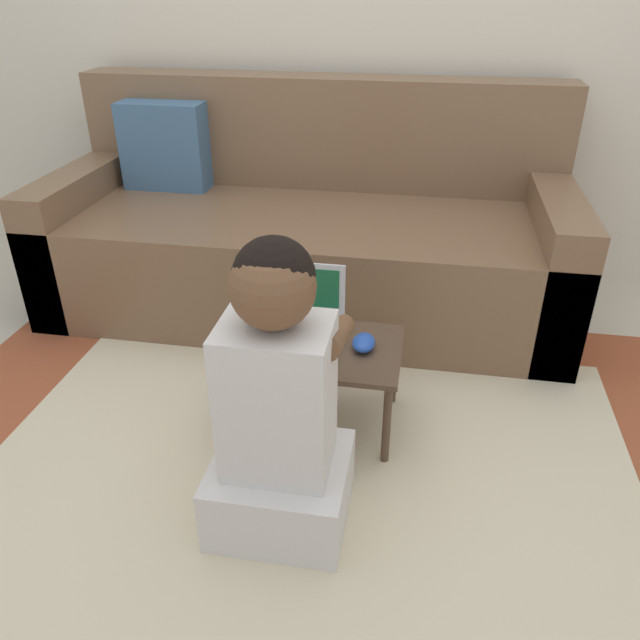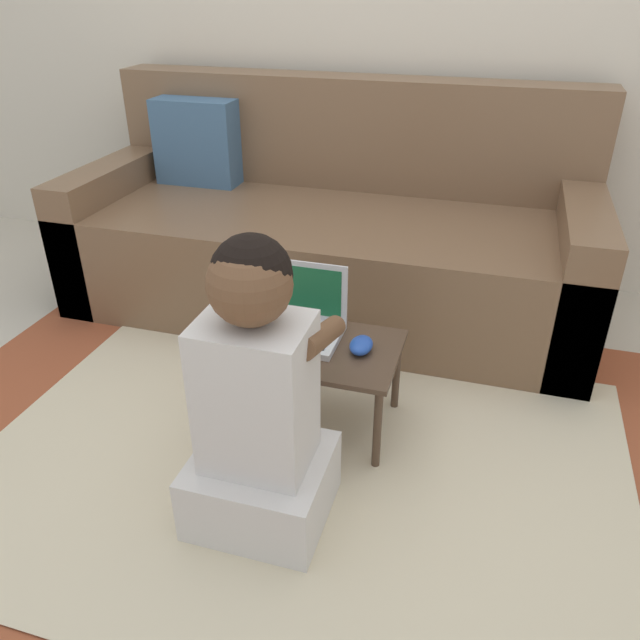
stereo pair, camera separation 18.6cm
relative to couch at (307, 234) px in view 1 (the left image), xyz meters
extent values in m
plane|color=beige|center=(0.19, -0.99, -0.30)|extent=(16.00, 16.00, 0.00)
cube|color=#9E4C2D|center=(0.20, -1.05, -0.29)|extent=(2.58, 1.88, 0.01)
cube|color=beige|center=(0.20, -1.05, -0.29)|extent=(1.86, 1.35, 0.00)
cube|color=brown|center=(0.01, -0.06, -0.09)|extent=(2.06, 0.88, 0.43)
cube|color=brown|center=(0.01, 0.29, 0.35)|extent=(2.06, 0.19, 0.46)
cube|color=brown|center=(-0.94, -0.06, -0.02)|extent=(0.16, 0.88, 0.55)
cube|color=brown|center=(0.96, -0.06, -0.02)|extent=(0.16, 0.88, 0.55)
cube|color=#426689|center=(-0.64, 0.12, 0.31)|extent=(0.36, 0.14, 0.36)
cube|color=#4C3828|center=(0.20, -0.85, -0.02)|extent=(0.48, 0.34, 0.02)
cylinder|color=#4C3828|center=(-0.01, -1.00, -0.16)|extent=(0.02, 0.02, 0.27)
cylinder|color=#4C3828|center=(0.42, -1.00, -0.16)|extent=(0.02, 0.02, 0.27)
cylinder|color=#4C3828|center=(-0.01, -0.71, -0.16)|extent=(0.02, 0.02, 0.27)
cylinder|color=#4C3828|center=(0.42, -0.71, -0.16)|extent=(0.02, 0.02, 0.27)
cube|color=silver|center=(0.13, -0.83, 0.00)|extent=(0.25, 0.20, 0.02)
cube|color=#28282D|center=(0.13, -0.84, 0.01)|extent=(0.21, 0.12, 0.00)
cube|color=silver|center=(0.13, -0.73, 0.10)|extent=(0.25, 0.01, 0.19)
cube|color=#196038|center=(0.13, -0.73, 0.10)|extent=(0.22, 0.00, 0.16)
ellipsoid|color=#234CB2|center=(0.33, -0.84, 0.01)|extent=(0.07, 0.10, 0.04)
cube|color=silver|center=(0.17, -1.26, -0.20)|extent=(0.34, 0.31, 0.19)
cube|color=silver|center=(0.17, -1.26, 0.09)|extent=(0.25, 0.20, 0.39)
sphere|color=brown|center=(0.17, -1.26, 0.38)|extent=(0.19, 0.19, 0.19)
sphere|color=black|center=(0.17, -1.24, 0.40)|extent=(0.18, 0.18, 0.18)
cylinder|color=brown|center=(0.06, -1.12, 0.19)|extent=(0.06, 0.28, 0.14)
cylinder|color=brown|center=(0.29, -1.12, 0.19)|extent=(0.06, 0.28, 0.14)
camera|label=1|loc=(0.48, -2.40, 0.96)|focal=35.00mm
camera|label=2|loc=(0.66, -2.36, 0.96)|focal=35.00mm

